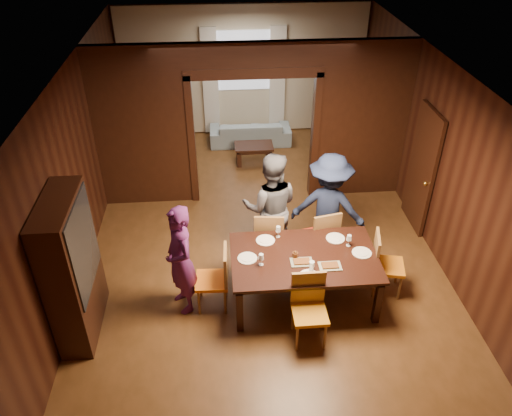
{
  "coord_description": "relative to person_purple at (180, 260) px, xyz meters",
  "views": [
    {
      "loc": [
        -0.62,
        -6.43,
        5.12
      ],
      "look_at": [
        -0.13,
        -0.4,
        1.05
      ],
      "focal_mm": 35.0,
      "sensor_mm": 36.0,
      "label": 1
    }
  ],
  "objects": [
    {
      "name": "floor",
      "position": [
        1.21,
        1.23,
        -0.82
      ],
      "size": [
        9.0,
        9.0,
        0.0
      ],
      "primitive_type": "plane",
      "color": "#4E3015",
      "rests_on": "ground"
    },
    {
      "name": "ceiling",
      "position": [
        1.21,
        1.23,
        2.08
      ],
      "size": [
        5.5,
        9.0,
        0.02
      ],
      "primitive_type": "cube",
      "color": "silver",
      "rests_on": "room_walls"
    },
    {
      "name": "room_walls",
      "position": [
        1.21,
        3.11,
        0.69
      ],
      "size": [
        5.52,
        9.01,
        2.9
      ],
      "color": "black",
      "rests_on": "floor"
    },
    {
      "name": "person_purple",
      "position": [
        0.0,
        0.0,
        0.0
      ],
      "size": [
        0.6,
        0.71,
        1.64
      ],
      "primitive_type": "imported",
      "rotation": [
        0.0,
        0.0,
        -1.15
      ],
      "color": "#5D205D",
      "rests_on": "floor"
    },
    {
      "name": "person_grey",
      "position": [
        1.32,
        1.04,
        0.08
      ],
      "size": [
        0.95,
        0.77,
        1.81
      ],
      "primitive_type": "imported",
      "rotation": [
        0.0,
        0.0,
        3.03
      ],
      "color": "#4F4F56",
      "rests_on": "floor"
    },
    {
      "name": "person_navy",
      "position": [
        2.2,
        0.98,
        0.07
      ],
      "size": [
        1.31,
        1.03,
        1.78
      ],
      "primitive_type": "imported",
      "rotation": [
        0.0,
        0.0,
        2.78
      ],
      "color": "#151D36",
      "rests_on": "floor"
    },
    {
      "name": "sofa",
      "position": [
        1.3,
        5.08,
        -0.56
      ],
      "size": [
        1.81,
        0.72,
        0.53
      ],
      "primitive_type": "imported",
      "rotation": [
        0.0,
        0.0,
        3.14
      ],
      "color": "#88A0B2",
      "rests_on": "floor"
    },
    {
      "name": "serving_bowl",
      "position": [
        1.78,
        0.12,
        -0.02
      ],
      "size": [
        0.35,
        0.35,
        0.08
      ],
      "primitive_type": "imported",
      "color": "black",
      "rests_on": "dining_table"
    },
    {
      "name": "dining_table",
      "position": [
        1.68,
        0.02,
        -0.44
      ],
      "size": [
        2.01,
        1.25,
        0.76
      ],
      "primitive_type": "cube",
      "color": "black",
      "rests_on": "floor"
    },
    {
      "name": "coffee_table",
      "position": [
        1.31,
        4.14,
        -0.62
      ],
      "size": [
        0.8,
        0.5,
        0.4
      ],
      "primitive_type": "cube",
      "color": "black",
      "rests_on": "floor"
    },
    {
      "name": "chair_left",
      "position": [
        0.4,
        -0.02,
        -0.33
      ],
      "size": [
        0.46,
        0.46,
        0.97
      ],
      "primitive_type": null,
      "rotation": [
        0.0,
        0.0,
        -1.61
      ],
      "color": "orange",
      "rests_on": "floor"
    },
    {
      "name": "chair_right",
      "position": [
        2.92,
        0.08,
        -0.33
      ],
      "size": [
        0.52,
        0.52,
        0.97
      ],
      "primitive_type": null,
      "rotation": [
        0.0,
        0.0,
        1.35
      ],
      "color": "orange",
      "rests_on": "floor"
    },
    {
      "name": "chair_far_l",
      "position": [
        1.29,
        0.89,
        -0.33
      ],
      "size": [
        0.49,
        0.49,
        0.97
      ],
      "primitive_type": null,
      "rotation": [
        0.0,
        0.0,
        3.03
      ],
      "color": "red",
      "rests_on": "floor"
    },
    {
      "name": "chair_far_r",
      "position": [
        2.09,
        0.86,
        -0.33
      ],
      "size": [
        0.52,
        0.52,
        0.97
      ],
      "primitive_type": null,
      "rotation": [
        0.0,
        0.0,
        3.35
      ],
      "color": "red",
      "rests_on": "floor"
    },
    {
      "name": "chair_near",
      "position": [
        1.64,
        -0.75,
        -0.33
      ],
      "size": [
        0.44,
        0.44,
        0.97
      ],
      "primitive_type": null,
      "rotation": [
        0.0,
        0.0,
        0.01
      ],
      "color": "orange",
      "rests_on": "floor"
    },
    {
      "name": "hutch",
      "position": [
        -1.32,
        -0.27,
        0.18
      ],
      "size": [
        0.4,
        1.2,
        2.0
      ],
      "primitive_type": "cube",
      "color": "black",
      "rests_on": "floor"
    },
    {
      "name": "door_right",
      "position": [
        3.91,
        1.73,
        0.23
      ],
      "size": [
        0.06,
        0.9,
        2.1
      ],
      "primitive_type": "cube",
      "color": "black",
      "rests_on": "floor"
    },
    {
      "name": "window_far",
      "position": [
        1.21,
        5.67,
        0.88
      ],
      "size": [
        1.2,
        0.03,
        1.3
      ],
      "primitive_type": "cube",
      "color": "silver",
      "rests_on": "back_wall"
    },
    {
      "name": "curtain_left",
      "position": [
        0.46,
        5.63,
        0.43
      ],
      "size": [
        0.35,
        0.06,
        2.4
      ],
      "primitive_type": "cube",
      "color": "white",
      "rests_on": "back_wall"
    },
    {
      "name": "curtain_right",
      "position": [
        1.96,
        5.63,
        0.43
      ],
      "size": [
        0.35,
        0.06,
        2.4
      ],
      "primitive_type": "cube",
      "color": "white",
      "rests_on": "back_wall"
    },
    {
      "name": "plate_left",
      "position": [
        0.9,
        0.03,
        -0.05
      ],
      "size": [
        0.27,
        0.27,
        0.01
      ],
      "primitive_type": "cylinder",
      "color": "silver",
      "rests_on": "dining_table"
    },
    {
      "name": "plate_far_l",
      "position": [
        1.18,
        0.41,
        -0.05
      ],
      "size": [
        0.27,
        0.27,
        0.01
      ],
      "primitive_type": "cylinder",
      "color": "white",
      "rests_on": "dining_table"
    },
    {
      "name": "plate_far_r",
      "position": [
        2.19,
        0.38,
        -0.05
      ],
      "size": [
        0.27,
        0.27,
        0.01
      ],
      "primitive_type": "cylinder",
      "color": "silver",
      "rests_on": "dining_table"
    },
    {
      "name": "plate_right",
      "position": [
        2.48,
        0.02,
        -0.05
      ],
      "size": [
        0.27,
        0.27,
        0.01
      ],
      "primitive_type": "cylinder",
      "color": "silver",
      "rests_on": "dining_table"
    },
    {
      "name": "plate_near",
      "position": [
        1.68,
        -0.39,
        -0.05
      ],
      "size": [
        0.27,
        0.27,
        0.01
      ],
      "primitive_type": "cylinder",
      "color": "white",
      "rests_on": "dining_table"
    },
    {
      "name": "platter_a",
      "position": [
        1.62,
        -0.11,
        -0.04
      ],
      "size": [
        0.3,
        0.2,
        0.04
      ],
      "primitive_type": "cube",
      "color": "gray",
      "rests_on": "dining_table"
    },
    {
      "name": "platter_b",
      "position": [
        1.99,
        -0.22,
        -0.04
      ],
      "size": [
        0.3,
        0.2,
        0.04
      ],
      "primitive_type": "cube",
      "color": "gray",
      "rests_on": "dining_table"
    },
    {
      "name": "wineglass_left",
      "position": [
        1.07,
        -0.11,
        0.03
      ],
      "size": [
        0.08,
        0.08,
        0.18
      ],
      "primitive_type": null,
      "color": "white",
      "rests_on": "dining_table"
    },
    {
      "name": "wineglass_far",
      "position": [
        1.37,
        0.49,
        0.03
      ],
      "size": [
        0.08,
        0.08,
        0.18
      ],
      "primitive_type": null,
      "color": "white",
      "rests_on": "dining_table"
    },
    {
      "name": "wineglass_right",
      "position": [
        2.34,
        0.2,
        0.03
      ],
      "size": [
        0.08,
        0.08,
        0.18
      ],
      "primitive_type": null,
      "color": "silver",
      "rests_on": "dining_table"
    },
    {
      "name": "tumbler",
      "position": [
        1.73,
        -0.27,
        0.01
      ],
      "size": [
        0.07,
        0.07,
        0.14
      ],
      "primitive_type": "cylinder",
      "color": "white",
      "rests_on": "dining_table"
    },
    {
      "name": "condiment_jar",
      "position": [
        1.55,
        -0.0,
        -0.0
      ],
      "size": [
        0.08,
        0.08,
        0.11
      ],
      "primitive_type": null,
      "color": "#4C2811",
      "rests_on": "dining_table"
    }
  ]
}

